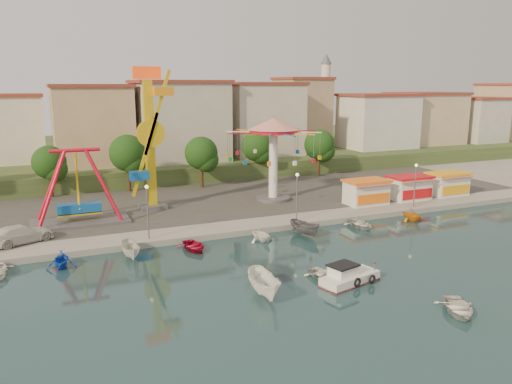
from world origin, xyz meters
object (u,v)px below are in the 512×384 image
cabin_motorboat (348,278)px  wave_swinger (273,141)px  rowboat_a (324,275)px  skiff (264,285)px  van (21,234)px  pirate_ship_ride (78,188)px  kamikaze_tower (152,142)px

cabin_motorboat → wave_swinger: bearing=63.2°
rowboat_a → skiff: 5.87m
wave_swinger → van: size_ratio=1.96×
wave_swinger → cabin_motorboat: size_ratio=2.20×
skiff → pirate_ship_ride: bearing=120.0°
cabin_motorboat → kamikaze_tower: bearing=94.3°
skiff → cabin_motorboat: bearing=2.4°
skiff → van: bearing=136.9°
skiff → van: size_ratio=0.79×
cabin_motorboat → skiff: size_ratio=1.12×
pirate_ship_ride → kamikaze_tower: (8.63, 2.96, 4.19)m
pirate_ship_ride → van: 8.22m
wave_swinger → skiff: wave_swinger is taller
kamikaze_tower → van: bearing=-150.2°
pirate_ship_ride → van: (-5.63, -5.22, -2.93)m
wave_swinger → rowboat_a: (-7.01, -24.22, -7.86)m
pirate_ship_ride → skiff: bearing=-65.7°
kamikaze_tower → rowboat_a: size_ratio=5.14×
cabin_motorboat → skiff: (-6.96, 0.40, 0.44)m
wave_swinger → rowboat_a: wave_swinger is taller
kamikaze_tower → van: (-14.26, -8.17, -7.12)m
pirate_ship_ride → skiff: pirate_ship_ride is taller
cabin_motorboat → van: bearing=126.5°
cabin_motorboat → pirate_ship_ride: bearing=111.9°
cabin_motorboat → skiff: 6.99m
cabin_motorboat → rowboat_a: cabin_motorboat is taller
van → cabin_motorboat: bearing=-154.0°
wave_swinger → van: 30.69m
kamikaze_tower → van: 17.91m
skiff → rowboat_a: bearing=17.7°
kamikaze_tower → cabin_motorboat: 29.97m
van → pirate_ship_ride: bearing=-71.9°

